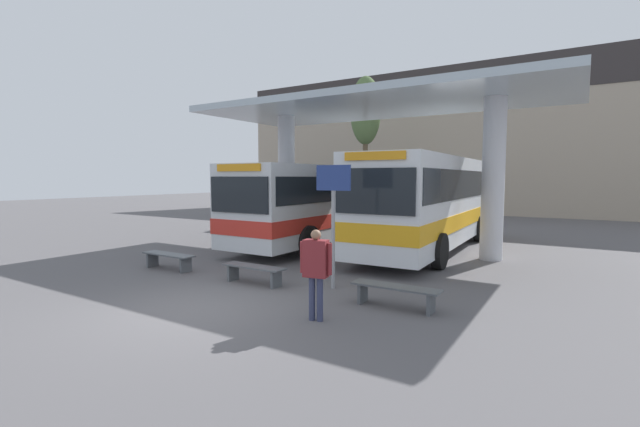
# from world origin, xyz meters

# --- Properties ---
(ground_plane) EXTENTS (100.00, 100.00, 0.00)m
(ground_plane) POSITION_xyz_m (0.00, 0.00, 0.00)
(ground_plane) COLOR #565456
(townhouse_backdrop) EXTENTS (40.00, 0.58, 10.75)m
(townhouse_backdrop) POSITION_xyz_m (0.00, 26.14, 6.23)
(townhouse_backdrop) COLOR tan
(townhouse_backdrop) RESTS_ON ground_plane
(station_canopy) EXTENTS (13.18, 5.85, 5.43)m
(station_canopy) POSITION_xyz_m (0.00, 8.71, 4.72)
(station_canopy) COLOR silver
(station_canopy) RESTS_ON ground_plane
(transit_bus_left_bay) EXTENTS (2.75, 10.12, 3.09)m
(transit_bus_left_bay) POSITION_xyz_m (-2.29, 8.83, 1.74)
(transit_bus_left_bay) COLOR silver
(transit_bus_left_bay) RESTS_ON ground_plane
(transit_bus_center_bay) EXTENTS (2.90, 10.79, 3.35)m
(transit_bus_center_bay) POSITION_xyz_m (1.81, 9.62, 1.87)
(transit_bus_center_bay) COLOR silver
(transit_bus_center_bay) RESTS_ON ground_plane
(waiting_bench_near_pillar) EXTENTS (1.81, 0.44, 0.46)m
(waiting_bench_near_pillar) POSITION_xyz_m (-3.56, 2.20, 0.35)
(waiting_bench_near_pillar) COLOR #4C5156
(waiting_bench_near_pillar) RESTS_ON ground_plane
(waiting_bench_mid_platform) EXTENTS (1.85, 0.44, 0.46)m
(waiting_bench_mid_platform) POSITION_xyz_m (3.41, 2.20, 0.35)
(waiting_bench_mid_platform) COLOR #4C5156
(waiting_bench_mid_platform) RESTS_ON ground_plane
(waiting_bench_far_platform) EXTENTS (1.75, 0.44, 0.46)m
(waiting_bench_far_platform) POSITION_xyz_m (-0.34, 2.20, 0.34)
(waiting_bench_far_platform) COLOR #4C5156
(waiting_bench_far_platform) RESTS_ON ground_plane
(info_sign_platform) EXTENTS (0.90, 0.09, 2.95)m
(info_sign_platform) POSITION_xyz_m (1.55, 2.88, 2.10)
(info_sign_platform) COLOR gray
(info_sign_platform) RESTS_ON ground_plane
(pedestrian_waiting) EXTENTS (0.63, 0.32, 1.71)m
(pedestrian_waiting) POSITION_xyz_m (2.45, 0.70, 1.04)
(pedestrian_waiting) COLOR #333856
(pedestrian_waiting) RESTS_ON ground_plane
(poplar_tree_behind_left) EXTENTS (2.02, 2.02, 9.26)m
(poplar_tree_behind_left) POSITION_xyz_m (-5.86, 19.92, 6.90)
(poplar_tree_behind_left) COLOR brown
(poplar_tree_behind_left) RESTS_ON ground_plane
(parked_car_street) EXTENTS (4.67, 2.01, 2.24)m
(parked_car_street) POSITION_xyz_m (-11.28, 22.17, 1.07)
(parked_car_street) COLOR navy
(parked_car_street) RESTS_ON ground_plane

